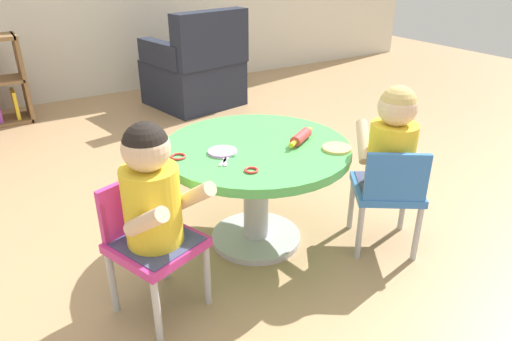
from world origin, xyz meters
name	(u,v)px	position (x,y,z in m)	size (l,w,h in m)	color
ground_plane	(256,239)	(0.00, 0.00, 0.00)	(10.00, 10.00, 0.00)	tan
craft_table	(256,170)	(0.00, 0.00, 0.38)	(0.86, 0.86, 0.51)	silver
child_chair_left	(150,240)	(-0.58, -0.18, 0.31)	(0.39, 0.39, 0.54)	#B7B7BC
seated_child_left	(152,191)	(-0.57, -0.22, 0.53)	(0.37, 0.42, 0.51)	#3F4772
child_chair_right	(388,191)	(0.49, -0.37, 0.31)	(0.42, 0.42, 0.54)	#B7B7BC
seated_child_right	(393,142)	(0.51, -0.34, 0.53)	(0.42, 0.44, 0.51)	#3F4772
armchair_dark	(196,72)	(0.69, 2.15, 0.31)	(0.82, 0.84, 0.85)	#232838
rolling_pin	(301,137)	(0.19, -0.08, 0.53)	(0.21, 0.14, 0.05)	#D83F3F
craft_scissors	(226,157)	(-0.18, -0.05, 0.51)	(0.12, 0.14, 0.01)	silver
playdough_blob_0	(337,148)	(0.28, -0.23, 0.51)	(0.13, 0.13, 0.01)	#F2CC72
playdough_blob_1	(223,152)	(-0.17, 0.00, 0.51)	(0.13, 0.13, 0.01)	#CC99E5
cookie_cutter_0	(178,157)	(-0.35, 0.06, 0.51)	(0.07, 0.07, 0.01)	red
cookie_cutter_1	(251,170)	(-0.16, -0.22, 0.51)	(0.06, 0.06, 0.01)	red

